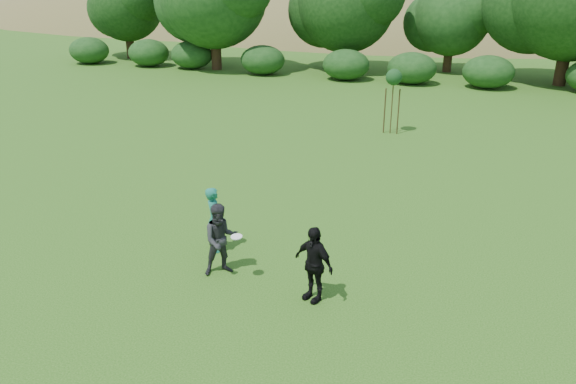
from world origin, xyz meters
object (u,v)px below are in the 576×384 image
at_px(player_teal, 215,219).
at_px(player_grey, 221,239).
at_px(player_black, 313,264).
at_px(sapling, 394,79).

xyz_separation_m(player_teal, player_grey, (0.65, -1.05, 0.03)).
relative_size(player_black, sapling, 0.62).
bearing_deg(player_teal, sapling, -34.97).
bearing_deg(player_black, player_grey, -164.55).
distance_m(player_teal, player_black, 3.39).
bearing_deg(player_black, player_teal, 179.81).
bearing_deg(player_grey, player_teal, 86.84).
relative_size(player_grey, player_black, 1.01).
relative_size(player_teal, player_black, 0.98).
bearing_deg(player_grey, player_black, -45.59).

